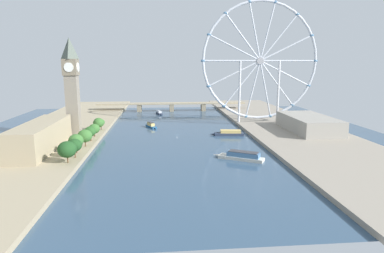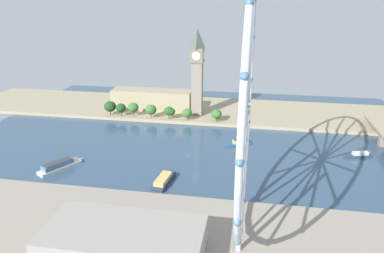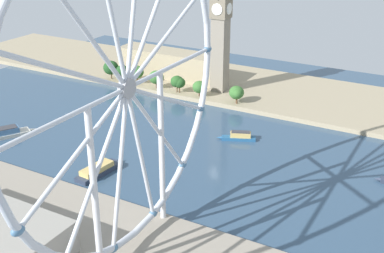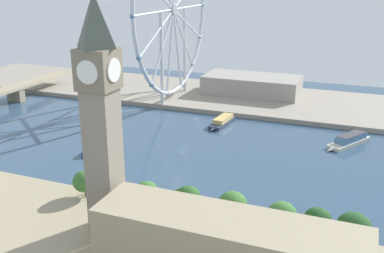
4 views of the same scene
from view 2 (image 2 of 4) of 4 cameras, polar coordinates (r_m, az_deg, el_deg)
The scene contains 12 objects.
ground_plane at distance 291.89m, azimuth -0.64°, elevation -4.27°, with size 394.51×394.51×0.00m, color #334C66.
riverbank_left at distance 395.14m, azimuth 2.36°, elevation 2.54°, with size 90.00×520.00×3.00m, color tan.
riverbank_right at distance 196.86m, azimuth -6.96°, elevation -17.19°, with size 90.00×520.00×3.00m, color gray.
clock_tower at distance 364.54m, azimuth 0.81°, elevation 8.47°, with size 12.90×12.90×84.66m.
parliament_block at distance 394.42m, azimuth -6.15°, elevation 4.17°, with size 22.00×83.98×20.22m, color tan.
tree_row_embankment at distance 365.09m, azimuth -5.76°, elevation 2.56°, with size 13.12×118.17×14.26m.
ferris_wheel at distance 177.90m, azimuth 8.40°, elevation 2.85°, with size 127.08×3.20×128.23m.
riverside_hall at distance 184.44m, azimuth -10.42°, elevation -17.00°, with size 36.93×74.64×14.06m, color gray.
tour_boat_0 at distance 284.13m, azimuth -19.72°, elevation -5.68°, with size 34.61×22.92×5.93m.
tour_boat_1 at distance 249.97m, azimuth -4.35°, elevation -8.19°, with size 31.92×10.77×5.09m.
tour_boat_2 at distance 313.25m, azimuth 24.23°, elevation -4.02°, with size 9.26×22.88×4.58m.
tour_boat_3 at distance 310.00m, azimuth 7.22°, elevation -2.49°, with size 12.45×22.71×5.49m.
Camera 2 is at (261.41, 49.46, 120.07)m, focal length 34.71 mm.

